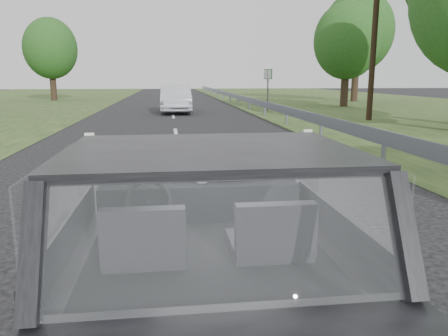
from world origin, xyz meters
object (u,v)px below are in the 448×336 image
object	(u,v)px
cat	(229,170)
utility_pole	(375,31)
highway_sign	(268,90)
other_car	(176,99)
subject_car	(205,240)

from	to	relation	value
cat	utility_pole	bearing A→B (deg)	50.52
cat	highway_sign	world-z (taller)	highway_sign
highway_sign	cat	bearing A→B (deg)	-118.68
other_car	utility_pole	xyz separation A→B (m)	(8.25, -5.32, 3.00)
subject_car	highway_sign	world-z (taller)	highway_sign
subject_car	other_car	size ratio (longest dim) A/B	0.89
subject_car	other_car	world-z (taller)	other_car
subject_car	highway_sign	bearing A→B (deg)	76.00
cat	utility_pole	distance (m)	16.97
other_car	highway_sign	xyz separation A→B (m)	(5.07, 0.56, 0.40)
subject_car	cat	distance (m)	0.74
subject_car	utility_pole	bearing A→B (deg)	61.00
utility_pole	cat	bearing A→B (deg)	-119.23
cat	other_car	distance (m)	19.95
highway_sign	utility_pole	distance (m)	7.17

